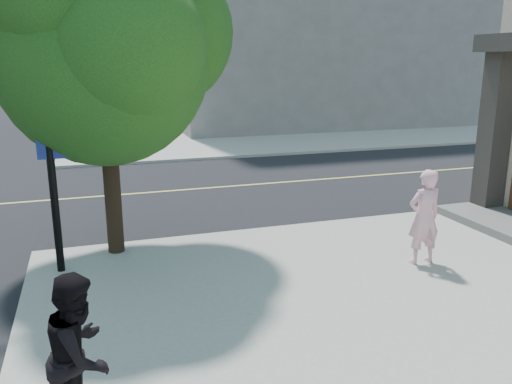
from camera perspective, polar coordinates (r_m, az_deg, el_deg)
name	(u,v)px	position (r m, az deg, el deg)	size (l,w,h in m)	color
ground	(85,251)	(11.35, -18.33, -6.22)	(140.00, 140.00, 0.00)	black
road_ew	(84,198)	(15.66, -18.43, -0.60)	(140.00, 9.00, 0.01)	black
sidewalk_ne	(295,118)	(35.01, 4.27, 8.10)	(29.00, 25.00, 0.12)	#A1A093
filler_ne	(301,7)	(35.61, 4.96, 19.57)	(18.00, 16.00, 14.00)	slate
man_on_phone	(424,217)	(10.08, 18.00, -2.64)	(0.66, 0.43, 1.80)	#F1AAB7
pedestrian	(80,355)	(5.69, -18.76, -16.60)	(0.85, 0.66, 1.74)	black
street_tree	(108,34)	(10.21, -16.00, 16.36)	(4.88, 4.43, 6.47)	black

